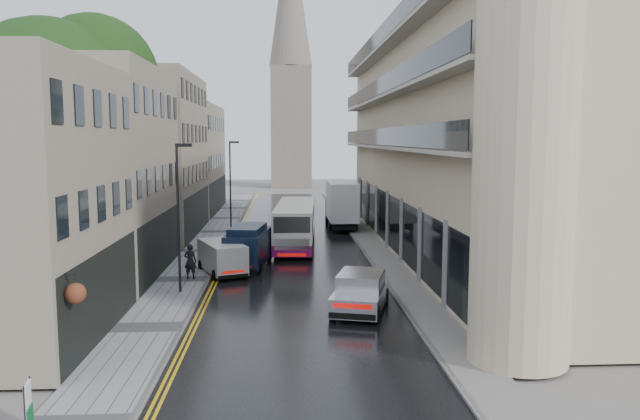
{
  "coord_description": "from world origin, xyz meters",
  "views": [
    {
      "loc": [
        -0.57,
        -12.8,
        7.35
      ],
      "look_at": [
        1.2,
        18.0,
        3.81
      ],
      "focal_mm": 35.0,
      "sensor_mm": 36.0,
      "label": 1
    }
  ],
  "objects_px": {
    "white_lorry": "(330,207)",
    "silver_hatchback": "(333,299)",
    "cream_bus": "(276,232)",
    "estate_sign": "(28,405)",
    "tree_far": "(123,154)",
    "tree_near": "(51,146)",
    "lamp_post_far": "(230,186)",
    "white_van": "(215,263)",
    "navy_van": "(226,250)",
    "pedestrian": "(190,261)",
    "lamp_post_near": "(178,219)"
  },
  "relations": [
    {
      "from": "silver_hatchback",
      "to": "lamp_post_near",
      "type": "xyz_separation_m",
      "value": [
        -6.9,
        4.66,
        2.74
      ]
    },
    {
      "from": "white_van",
      "to": "navy_van",
      "type": "height_order",
      "value": "navy_van"
    },
    {
      "from": "estate_sign",
      "to": "silver_hatchback",
      "type": "bearing_deg",
      "value": 37.54
    },
    {
      "from": "cream_bus",
      "to": "tree_near",
      "type": "bearing_deg",
      "value": -147.64
    },
    {
      "from": "cream_bus",
      "to": "navy_van",
      "type": "height_order",
      "value": "cream_bus"
    },
    {
      "from": "tree_far",
      "to": "estate_sign",
      "type": "bearing_deg",
      "value": -80.39
    },
    {
      "from": "lamp_post_far",
      "to": "estate_sign",
      "type": "distance_m",
      "value": 34.35
    },
    {
      "from": "lamp_post_far",
      "to": "pedestrian",
      "type": "bearing_deg",
      "value": -105.31
    },
    {
      "from": "silver_hatchback",
      "to": "white_van",
      "type": "xyz_separation_m",
      "value": [
        -5.53,
        7.33,
        0.06
      ]
    },
    {
      "from": "navy_van",
      "to": "estate_sign",
      "type": "height_order",
      "value": "navy_van"
    },
    {
      "from": "estate_sign",
      "to": "lamp_post_far",
      "type": "bearing_deg",
      "value": 76.18
    },
    {
      "from": "pedestrian",
      "to": "lamp_post_far",
      "type": "height_order",
      "value": "lamp_post_far"
    },
    {
      "from": "lamp_post_near",
      "to": "lamp_post_far",
      "type": "xyz_separation_m",
      "value": [
        0.7,
        20.26,
        0.01
      ]
    },
    {
      "from": "tree_far",
      "to": "white_lorry",
      "type": "relative_size",
      "value": 1.69
    },
    {
      "from": "cream_bus",
      "to": "pedestrian",
      "type": "distance_m",
      "value": 8.28
    },
    {
      "from": "cream_bus",
      "to": "lamp_post_near",
      "type": "relative_size",
      "value": 1.54
    },
    {
      "from": "cream_bus",
      "to": "white_van",
      "type": "distance_m",
      "value": 7.78
    },
    {
      "from": "white_lorry",
      "to": "cream_bus",
      "type": "bearing_deg",
      "value": -113.69
    },
    {
      "from": "tree_far",
      "to": "white_lorry",
      "type": "distance_m",
      "value": 16.12
    },
    {
      "from": "tree_near",
      "to": "lamp_post_far",
      "type": "xyz_separation_m",
      "value": [
        7.66,
        16.73,
        -3.33
      ]
    },
    {
      "from": "navy_van",
      "to": "lamp_post_far",
      "type": "height_order",
      "value": "lamp_post_far"
    },
    {
      "from": "tree_near",
      "to": "pedestrian",
      "type": "bearing_deg",
      "value": -6.17
    },
    {
      "from": "white_lorry",
      "to": "silver_hatchback",
      "type": "xyz_separation_m",
      "value": [
        -1.7,
        -24.13,
        -1.09
      ]
    },
    {
      "from": "white_lorry",
      "to": "lamp_post_near",
      "type": "bearing_deg",
      "value": -114.11
    },
    {
      "from": "pedestrian",
      "to": "lamp_post_near",
      "type": "distance_m",
      "value": 3.78
    },
    {
      "from": "cream_bus",
      "to": "estate_sign",
      "type": "bearing_deg",
      "value": -100.59
    },
    {
      "from": "estate_sign",
      "to": "tree_far",
      "type": "bearing_deg",
      "value": 89.5
    },
    {
      "from": "tree_far",
      "to": "white_van",
      "type": "xyz_separation_m",
      "value": [
        8.03,
        -13.85,
        -5.3
      ]
    },
    {
      "from": "white_van",
      "to": "pedestrian",
      "type": "xyz_separation_m",
      "value": [
        -1.28,
        0.09,
        0.11
      ]
    },
    {
      "from": "pedestrian",
      "to": "lamp_post_near",
      "type": "bearing_deg",
      "value": 98.9
    },
    {
      "from": "cream_bus",
      "to": "estate_sign",
      "type": "height_order",
      "value": "cream_bus"
    },
    {
      "from": "white_lorry",
      "to": "white_van",
      "type": "bearing_deg",
      "value": -113.58
    },
    {
      "from": "silver_hatchback",
      "to": "navy_van",
      "type": "distance_m",
      "value": 10.56
    },
    {
      "from": "navy_van",
      "to": "pedestrian",
      "type": "distance_m",
      "value": 2.47
    },
    {
      "from": "tree_near",
      "to": "tree_far",
      "type": "height_order",
      "value": "tree_near"
    },
    {
      "from": "lamp_post_near",
      "to": "pedestrian",
      "type": "bearing_deg",
      "value": 103.2
    },
    {
      "from": "tree_far",
      "to": "white_van",
      "type": "relative_size",
      "value": 3.11
    },
    {
      "from": "tree_near",
      "to": "estate_sign",
      "type": "height_order",
      "value": "tree_near"
    },
    {
      "from": "tree_near",
      "to": "white_van",
      "type": "relative_size",
      "value": 3.47
    },
    {
      "from": "estate_sign",
      "to": "cream_bus",
      "type": "bearing_deg",
      "value": 65.85
    },
    {
      "from": "tree_far",
      "to": "estate_sign",
      "type": "relative_size",
      "value": 10.97
    },
    {
      "from": "lamp_post_far",
      "to": "navy_van",
      "type": "bearing_deg",
      "value": -99.41
    },
    {
      "from": "estate_sign",
      "to": "white_lorry",
      "type": "bearing_deg",
      "value": 63.03
    },
    {
      "from": "white_lorry",
      "to": "estate_sign",
      "type": "height_order",
      "value": "white_lorry"
    },
    {
      "from": "tree_far",
      "to": "lamp_post_far",
      "type": "distance_m",
      "value": 8.66
    },
    {
      "from": "lamp_post_near",
      "to": "lamp_post_far",
      "type": "height_order",
      "value": "lamp_post_far"
    },
    {
      "from": "white_lorry",
      "to": "silver_hatchback",
      "type": "height_order",
      "value": "white_lorry"
    },
    {
      "from": "white_van",
      "to": "pedestrian",
      "type": "bearing_deg",
      "value": 153.82
    },
    {
      "from": "tree_far",
      "to": "cream_bus",
      "type": "bearing_deg",
      "value": -31.23
    },
    {
      "from": "silver_hatchback",
      "to": "white_van",
      "type": "relative_size",
      "value": 1.13
    }
  ]
}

